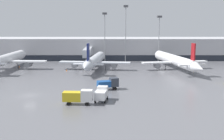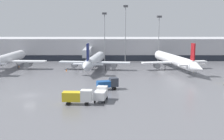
{
  "view_description": "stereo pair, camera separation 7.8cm",
  "coord_description": "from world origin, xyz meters",
  "px_view_note": "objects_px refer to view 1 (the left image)",
  "views": [
    {
      "loc": [
        18.19,
        -59.93,
        16.16
      ],
      "look_at": [
        18.15,
        15.42,
        3.0
      ],
      "focal_mm": 45.0,
      "sensor_mm": 36.0,
      "label": 1
    },
    {
      "loc": [
        18.27,
        -59.93,
        16.16
      ],
      "look_at": [
        18.15,
        15.42,
        3.0
      ],
      "focal_mm": 45.0,
      "sensor_mm": 36.0,
      "label": 2
    }
  ],
  "objects_px": {
    "service_truck_1": "(109,83)",
    "parked_jet_1": "(6,60)",
    "apron_light_mast_1": "(159,26)",
    "parked_jet_2": "(95,61)",
    "parked_jet_0": "(175,60)",
    "service_truck_3": "(78,96)",
    "traffic_cone_3": "(67,70)",
    "apron_light_mast_0": "(126,19)",
    "traffic_cone_0": "(19,66)",
    "apron_light_mast_3": "(105,24)",
    "service_truck_2": "(102,94)"
  },
  "relations": [
    {
      "from": "service_truck_1",
      "to": "apron_light_mast_3",
      "type": "bearing_deg",
      "value": 76.5
    },
    {
      "from": "service_truck_1",
      "to": "parked_jet_1",
      "type": "bearing_deg",
      "value": 124.57
    },
    {
      "from": "service_truck_1",
      "to": "apron_light_mast_0",
      "type": "height_order",
      "value": "apron_light_mast_0"
    },
    {
      "from": "parked_jet_0",
      "to": "service_truck_2",
      "type": "xyz_separation_m",
      "value": [
        -23.45,
        -38.43,
        -1.51
      ]
    },
    {
      "from": "apron_light_mast_3",
      "to": "service_truck_1",
      "type": "bearing_deg",
      "value": -87.45
    },
    {
      "from": "traffic_cone_3",
      "to": "apron_light_mast_0",
      "type": "bearing_deg",
      "value": 46.1
    },
    {
      "from": "parked_jet_1",
      "to": "service_truck_3",
      "type": "bearing_deg",
      "value": -142.09
    },
    {
      "from": "apron_light_mast_3",
      "to": "service_truck_3",
      "type": "bearing_deg",
      "value": -93.76
    },
    {
      "from": "parked_jet_2",
      "to": "parked_jet_0",
      "type": "bearing_deg",
      "value": -81.23
    },
    {
      "from": "parked_jet_2",
      "to": "traffic_cone_3",
      "type": "relative_size",
      "value": 57.16
    },
    {
      "from": "parked_jet_1",
      "to": "traffic_cone_3",
      "type": "height_order",
      "value": "parked_jet_1"
    },
    {
      "from": "apron_light_mast_1",
      "to": "service_truck_1",
      "type": "bearing_deg",
      "value": -113.33
    },
    {
      "from": "parked_jet_0",
      "to": "apron_light_mast_1",
      "type": "xyz_separation_m",
      "value": [
        -3.05,
        15.71,
        11.31
      ]
    },
    {
      "from": "traffic_cone_0",
      "to": "apron_light_mast_3",
      "type": "distance_m",
      "value": 35.82
    },
    {
      "from": "parked_jet_1",
      "to": "service_truck_2",
      "type": "bearing_deg",
      "value": -136.54
    },
    {
      "from": "parked_jet_1",
      "to": "service_truck_1",
      "type": "bearing_deg",
      "value": -127.03
    },
    {
      "from": "service_truck_1",
      "to": "service_truck_2",
      "type": "height_order",
      "value": "service_truck_2"
    },
    {
      "from": "traffic_cone_0",
      "to": "parked_jet_0",
      "type": "bearing_deg",
      "value": -4.5
    },
    {
      "from": "parked_jet_1",
      "to": "traffic_cone_0",
      "type": "height_order",
      "value": "parked_jet_1"
    },
    {
      "from": "parked_jet_2",
      "to": "service_truck_3",
      "type": "xyz_separation_m",
      "value": [
        -0.77,
        -39.8,
        -1.42
      ]
    },
    {
      "from": "service_truck_1",
      "to": "apron_light_mast_0",
      "type": "relative_size",
      "value": 0.24
    },
    {
      "from": "parked_jet_2",
      "to": "apron_light_mast_1",
      "type": "relative_size",
      "value": 1.81
    },
    {
      "from": "service_truck_1",
      "to": "traffic_cone_0",
      "type": "xyz_separation_m",
      "value": [
        -32.13,
        32.76,
        -1.22
      ]
    },
    {
      "from": "traffic_cone_0",
      "to": "traffic_cone_3",
      "type": "height_order",
      "value": "traffic_cone_0"
    },
    {
      "from": "parked_jet_0",
      "to": "apron_light_mast_0",
      "type": "height_order",
      "value": "apron_light_mast_0"
    },
    {
      "from": "parked_jet_1",
      "to": "apron_light_mast_1",
      "type": "height_order",
      "value": "apron_light_mast_1"
    },
    {
      "from": "parked_jet_2",
      "to": "apron_light_mast_3",
      "type": "distance_m",
      "value": 21.64
    },
    {
      "from": "parked_jet_1",
      "to": "traffic_cone_3",
      "type": "relative_size",
      "value": 63.45
    },
    {
      "from": "parked_jet_1",
      "to": "apron_light_mast_0",
      "type": "relative_size",
      "value": 1.65
    },
    {
      "from": "service_truck_3",
      "to": "parked_jet_2",
      "type": "bearing_deg",
      "value": 92.0
    },
    {
      "from": "parked_jet_0",
      "to": "traffic_cone_3",
      "type": "relative_size",
      "value": 65.76
    },
    {
      "from": "apron_light_mast_0",
      "to": "parked_jet_0",
      "type": "bearing_deg",
      "value": -48.04
    },
    {
      "from": "apron_light_mast_3",
      "to": "apron_light_mast_0",
      "type": "bearing_deg",
      "value": 7.23
    },
    {
      "from": "traffic_cone_0",
      "to": "apron_light_mast_3",
      "type": "relative_size",
      "value": 0.03
    },
    {
      "from": "parked_jet_1",
      "to": "service_truck_2",
      "type": "xyz_separation_m",
      "value": [
        33.96,
        -38.91,
        -1.71
      ]
    },
    {
      "from": "service_truck_3",
      "to": "traffic_cone_0",
      "type": "height_order",
      "value": "service_truck_3"
    },
    {
      "from": "service_truck_1",
      "to": "apron_light_mast_0",
      "type": "distance_m",
      "value": 49.14
    },
    {
      "from": "traffic_cone_3",
      "to": "service_truck_1",
      "type": "bearing_deg",
      "value": -60.78
    },
    {
      "from": "service_truck_2",
      "to": "traffic_cone_3",
      "type": "distance_m",
      "value": 37.32
    },
    {
      "from": "service_truck_2",
      "to": "apron_light_mast_3",
      "type": "bearing_deg",
      "value": 9.83
    },
    {
      "from": "apron_light_mast_1",
      "to": "apron_light_mast_3",
      "type": "bearing_deg",
      "value": 177.45
    },
    {
      "from": "service_truck_3",
      "to": "apron_light_mast_1",
      "type": "bearing_deg",
      "value": 69.36
    },
    {
      "from": "apron_light_mast_3",
      "to": "parked_jet_2",
      "type": "bearing_deg",
      "value": -99.68
    },
    {
      "from": "service_truck_1",
      "to": "apron_light_mast_1",
      "type": "distance_m",
      "value": 49.83
    },
    {
      "from": "parked_jet_1",
      "to": "service_truck_3",
      "type": "relative_size",
      "value": 6.25
    },
    {
      "from": "parked_jet_2",
      "to": "traffic_cone_0",
      "type": "bearing_deg",
      "value": 85.64
    },
    {
      "from": "parked_jet_0",
      "to": "apron_light_mast_3",
      "type": "height_order",
      "value": "apron_light_mast_3"
    },
    {
      "from": "service_truck_2",
      "to": "traffic_cone_0",
      "type": "relative_size",
      "value": 7.85
    },
    {
      "from": "service_truck_1",
      "to": "service_truck_3",
      "type": "height_order",
      "value": "service_truck_3"
    },
    {
      "from": "traffic_cone_0",
      "to": "apron_light_mast_0",
      "type": "bearing_deg",
      "value": 19.29
    }
  ]
}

